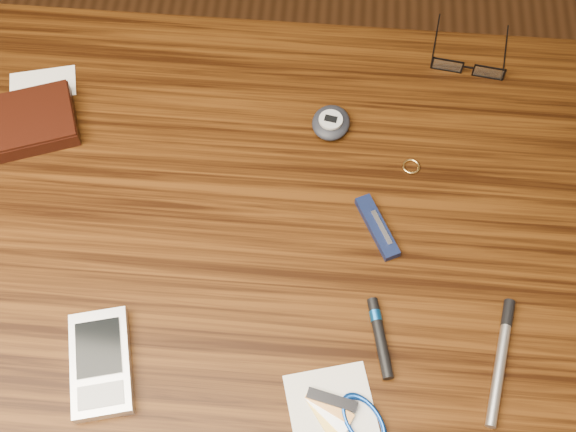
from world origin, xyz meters
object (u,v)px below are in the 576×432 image
object	(u,v)px
wallet_and_card	(30,121)
pda_phone	(101,363)
desk	(273,258)
pocket_knife	(377,227)
silver_pen	(502,351)
eyeglasses	(468,66)
notepad_keys	(348,417)
pedometer	(331,122)

from	to	relation	value
wallet_and_card	pda_phone	distance (m)	0.37
desk	pocket_knife	world-z (taller)	pocket_knife
pda_phone	silver_pen	distance (m)	0.47
desk	eyeglasses	bearing A→B (deg)	46.70
pda_phone	notepad_keys	bearing A→B (deg)	-7.34
wallet_and_card	pedometer	world-z (taller)	wallet_and_card
wallet_and_card	eyeglasses	bearing A→B (deg)	13.89
desk	pedometer	size ratio (longest dim) A/B	14.69
desk	pda_phone	size ratio (longest dim) A/B	7.21
wallet_and_card	pocket_knife	xyz separation A→B (m)	(0.48, -0.12, -0.01)
silver_pen	pocket_knife	bearing A→B (deg)	134.44
desk	silver_pen	world-z (taller)	silver_pen
pda_phone	notepad_keys	xyz separation A→B (m)	(0.29, -0.04, -0.01)
pocket_knife	eyeglasses	bearing A→B (deg)	65.43
wallet_and_card	eyeglasses	size ratio (longest dim) A/B	1.48
pda_phone	pedometer	xyz separation A→B (m)	(0.25, 0.36, 0.00)
pda_phone	eyeglasses	bearing A→B (deg)	47.44
pda_phone	pocket_knife	world-z (taller)	pda_phone
desk	silver_pen	bearing A→B (deg)	-27.55
desk	eyeglasses	xyz separation A→B (m)	(0.26, 0.28, 0.11)
desk	notepad_keys	distance (m)	0.28
pda_phone	silver_pen	world-z (taller)	pda_phone
pedometer	pocket_knife	xyz separation A→B (m)	(0.07, -0.16, -0.00)
notepad_keys	silver_pen	xyz separation A→B (m)	(0.18, 0.09, 0.00)
silver_pen	eyeglasses	bearing A→B (deg)	93.38
eyeglasses	pda_phone	size ratio (longest dim) A/B	0.88
wallet_and_card	notepad_keys	size ratio (longest dim) A/B	1.33
desk	pda_phone	distance (m)	0.29
wallet_and_card	silver_pen	xyz separation A→B (m)	(0.63, -0.28, -0.01)
pedometer	silver_pen	xyz separation A→B (m)	(0.22, -0.31, -0.00)
desk	wallet_and_card	xyz separation A→B (m)	(-0.35, 0.13, 0.12)
desk	notepad_keys	bearing A→B (deg)	-65.51
desk	pda_phone	world-z (taller)	pda_phone
eyeglasses	notepad_keys	xyz separation A→B (m)	(-0.15, -0.52, -0.01)
pedometer	pocket_knife	bearing A→B (deg)	-66.32
pedometer	silver_pen	world-z (taller)	pedometer
eyeglasses	pedometer	distance (m)	0.23
wallet_and_card	pocket_knife	size ratio (longest dim) A/B	1.97
pda_phone	pocket_knife	bearing A→B (deg)	33.21
wallet_and_card	pocket_knife	distance (m)	0.50
wallet_and_card	silver_pen	world-z (taller)	wallet_and_card
wallet_and_card	pedometer	bearing A→B (deg)	4.54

